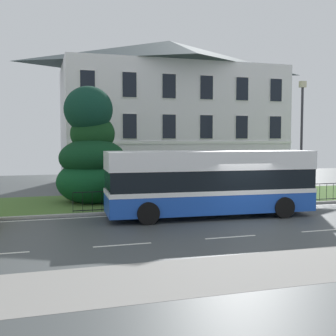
# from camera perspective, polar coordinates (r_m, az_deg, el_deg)

# --- Properties ---
(ground_plane) EXTENTS (60.00, 56.00, 0.18)m
(ground_plane) POSITION_cam_1_polar(r_m,az_deg,el_deg) (19.45, 9.88, -6.78)
(ground_plane) COLOR #3D4344
(georgian_townhouse) EXTENTS (17.08, 9.11, 11.28)m
(georgian_townhouse) POSITION_cam_1_polar(r_m,az_deg,el_deg) (34.41, 0.20, 7.63)
(georgian_townhouse) COLOR silver
(georgian_townhouse) RESTS_ON ground_plane
(iron_verge_railing) EXTENTS (17.21, 0.04, 0.97)m
(iron_verge_railing) POSITION_cam_1_polar(r_m,az_deg,el_deg) (22.67, 9.56, -3.62)
(iron_verge_railing) COLOR black
(iron_verge_railing) RESTS_ON ground_plane
(evergreen_tree) EXTENTS (3.99, 3.99, 6.50)m
(evergreen_tree) POSITION_cam_1_polar(r_m,az_deg,el_deg) (23.74, -10.21, 1.69)
(evergreen_tree) COLOR #423328
(evergreen_tree) RESTS_ON ground_plane
(single_decker_bus) EXTENTS (9.67, 3.01, 3.03)m
(single_decker_bus) POSITION_cam_1_polar(r_m,az_deg,el_deg) (19.62, 5.69, -1.89)
(single_decker_bus) COLOR blue
(single_decker_bus) RESTS_ON ground_plane
(street_lamp_post) EXTENTS (0.36, 0.24, 6.77)m
(street_lamp_post) POSITION_cam_1_polar(r_m,az_deg,el_deg) (25.68, 17.56, 4.67)
(street_lamp_post) COLOR #333338
(street_lamp_post) RESTS_ON ground_plane
(litter_bin) EXTENTS (0.57, 0.57, 1.19)m
(litter_bin) POSITION_cam_1_polar(r_m,az_deg,el_deg) (21.22, -4.18, -3.84)
(litter_bin) COLOR black
(litter_bin) RESTS_ON ground_plane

